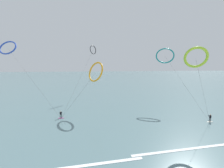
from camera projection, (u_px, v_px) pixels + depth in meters
The scene contains 10 objects.
sea_water at pixel (100, 79), 113.92m from camera, with size 400.00×200.00×0.08m, color slate.
surfer_magenta at pixel (61, 115), 32.54m from camera, with size 1.40×0.66×1.70m.
surfer_ivory at pixel (210, 119), 30.51m from camera, with size 1.40×0.60×1.70m.
kite_teal at pixel (165, 56), 41.88m from camera, with size 6.82×16.55×17.07m.
kite_cobalt at pixel (8, 48), 43.52m from camera, with size 21.16×17.64×19.44m.
kite_charcoal at pixel (93, 50), 52.46m from camera, with size 8.54×23.43×19.01m.
kite_lime at pixel (196, 57), 24.97m from camera, with size 8.84×4.64×15.43m.
kite_amber at pixel (96, 72), 35.80m from camera, with size 10.49×6.57×12.91m.
wave_crest_mid at pixel (83, 166), 17.49m from camera, with size 15.35×0.50×0.12m, color white.
wave_crest_far at pixel (183, 150), 20.77m from camera, with size 15.84×0.50×0.12m, color white.
Camera 1 is at (-3.29, -7.67, 12.57)m, focal length 22.95 mm.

